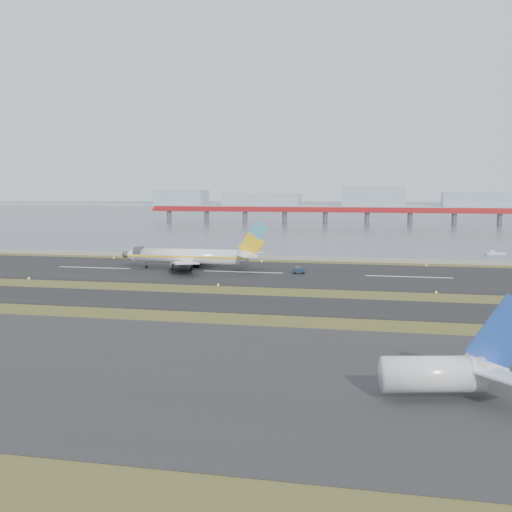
{
  "coord_description": "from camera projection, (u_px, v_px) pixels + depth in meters",
  "views": [
    {
      "loc": [
        37.16,
        -123.07,
        20.87
      ],
      "look_at": [
        5.09,
        22.0,
        5.04
      ],
      "focal_mm": 45.0,
      "sensor_mm": 36.0,
      "label": 1
    }
  ],
  "objects": [
    {
      "name": "workboat_near",
      "position": [
        495.0,
        253.0,
        200.58
      ],
      "size": [
        6.43,
        3.63,
        1.49
      ],
      "rotation": [
        0.0,
        0.0,
        0.3
      ],
      "color": "silver",
      "rests_on": "ground"
    },
    {
      "name": "second_airliner_tail",
      "position": [
        453.0,
        371.0,
        63.1
      ],
      "size": [
        15.87,
        12.89,
        9.86
      ],
      "rotation": [
        0.0,
        0.0,
        0.24
      ],
      "color": "white",
      "rests_on": "ground"
    },
    {
      "name": "ground",
      "position": [
        208.0,
        291.0,
        129.68
      ],
      "size": [
        1000.0,
        1000.0,
        0.0
      ],
      "primitive_type": "plane",
      "color": "#394C1B",
      "rests_on": "ground"
    },
    {
      "name": "airliner",
      "position": [
        192.0,
        256.0,
        163.33
      ],
      "size": [
        38.52,
        32.89,
        12.8
      ],
      "color": "white",
      "rests_on": "ground"
    },
    {
      "name": "pushback_tug",
      "position": [
        299.0,
        270.0,
        155.77
      ],
      "size": [
        3.17,
        2.24,
        1.85
      ],
      "rotation": [
        0.0,
        0.0,
        0.21
      ],
      "color": "#132436",
      "rests_on": "ground"
    },
    {
      "name": "apron_strip",
      "position": [
        75.0,
        363.0,
        76.27
      ],
      "size": [
        1000.0,
        50.0,
        0.1
      ],
      "primitive_type": "cube",
      "color": "#2A2A2C",
      "rests_on": "ground"
    },
    {
      "name": "seawall",
      "position": [
        267.0,
        258.0,
        187.88
      ],
      "size": [
        1000.0,
        2.5,
        1.0
      ],
      "primitive_type": "cube",
      "color": "gray",
      "rests_on": "ground"
    },
    {
      "name": "taxiway_strip",
      "position": [
        189.0,
        301.0,
        118.02
      ],
      "size": [
        1000.0,
        18.0,
        0.1
      ],
      "primitive_type": "cube",
      "color": "black",
      "rests_on": "ground"
    },
    {
      "name": "far_shoreline",
      "position": [
        377.0,
        201.0,
        728.08
      ],
      "size": [
        1400.0,
        80.0,
        60.5
      ],
      "color": "#98A8B4",
      "rests_on": "ground"
    },
    {
      "name": "red_pier",
      "position": [
        367.0,
        212.0,
        367.34
      ],
      "size": [
        260.0,
        5.0,
        10.2
      ],
      "color": "maroon",
      "rests_on": "ground"
    },
    {
      "name": "bay_water",
      "position": [
        355.0,
        211.0,
        576.3
      ],
      "size": [
        1400.0,
        800.0,
        1.3
      ],
      "primitive_type": "cube",
      "color": "#475466",
      "rests_on": "ground"
    },
    {
      "name": "runway_strip",
      "position": [
        243.0,
        272.0,
        158.8
      ],
      "size": [
        1000.0,
        45.0,
        0.1
      ],
      "primitive_type": "cube",
      "color": "black",
      "rests_on": "ground"
    }
  ]
}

